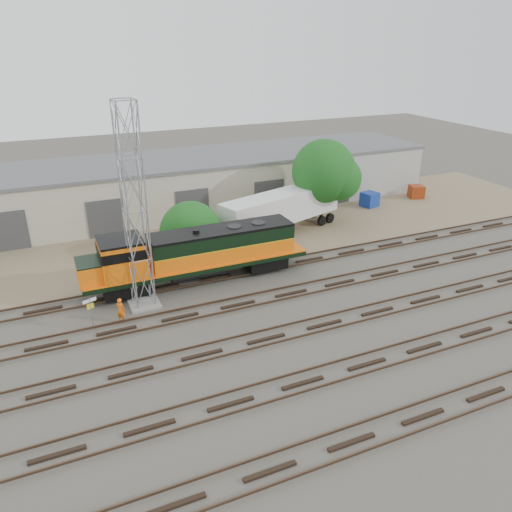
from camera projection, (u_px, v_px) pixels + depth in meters
name	position (u px, v px, depth m)	size (l,w,h in m)	color
ground	(247.00, 316.00, 32.17)	(140.00, 140.00, 0.00)	#47423A
dirt_strip	(182.00, 237.00, 44.71)	(80.00, 16.00, 0.02)	#726047
tracks	(266.00, 339.00, 29.63)	(80.00, 20.40, 0.28)	black
warehouse	(159.00, 186.00, 50.33)	(58.40, 10.40, 5.30)	#BBB59C
locomotive	(193.00, 254.00, 35.67)	(16.42, 2.88, 3.95)	black
signal_tower	(135.00, 213.00, 30.91)	(1.96, 1.96, 13.28)	gray
sign_post	(91.00, 308.00, 30.18)	(0.83, 0.34, 2.13)	gray
worker	(121.00, 310.00, 31.27)	(0.60, 0.39, 1.64)	orange
semi_trailer	(284.00, 207.00, 44.82)	(12.71, 6.21, 3.86)	white
dumpster_blue	(370.00, 199.00, 52.60)	(1.60, 1.50, 1.50)	navy
dumpster_red	(416.00, 192.00, 55.35)	(1.50, 1.40, 1.40)	maroon
tree_mid	(195.00, 234.00, 39.86)	(5.23, 4.98, 4.98)	#382619
tree_east	(328.00, 173.00, 46.33)	(6.21, 5.92, 7.99)	#382619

